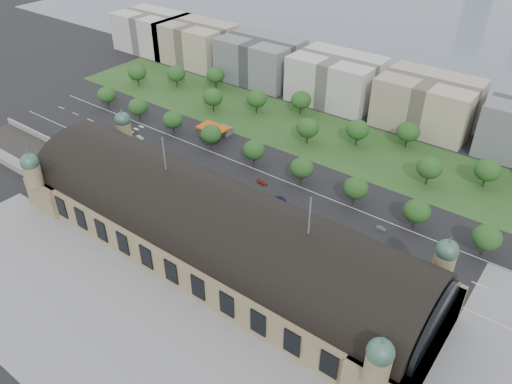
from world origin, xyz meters
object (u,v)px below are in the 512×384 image
Objects in this scene: petrol_station at (219,129)px; parked_car_0 at (123,153)px; parked_car_3 at (175,179)px; parked_car_5 at (213,199)px; traffic_car_4 at (280,198)px; parked_car_2 at (146,171)px; parked_car_6 at (190,186)px; traffic_car_0 at (109,138)px; parked_car_4 at (204,190)px; traffic_car_2 at (140,155)px; traffic_car_1 at (139,137)px; bus_mid at (268,203)px; traffic_car_3 at (262,183)px; bus_west at (225,194)px; traffic_car_5 at (381,228)px; bus_east at (333,231)px; parked_car_1 at (118,158)px.

parked_car_0 is (-22.36, -40.28, -2.20)m from petrol_station.
parked_car_3 reaches higher than parked_car_5.
traffic_car_4 is 25.98m from parked_car_5.
parked_car_0 reaches higher than parked_car_2.
parked_car_5 is (36.48, 1.40, -0.05)m from parked_car_2.
parked_car_5 is 0.96× the size of parked_car_6.
parked_car_2 is at bearing 79.43° from traffic_car_0.
parked_car_2 is 29.47m from parked_car_4.
traffic_car_2 is 1.18× the size of parked_car_4.
traffic_car_2 is 1.25× the size of parked_car_0.
parked_car_3 reaches higher than parked_car_4.
bus_mid reaches higher than traffic_car_1.
traffic_car_3 is 0.38× the size of bus_west.
traffic_car_3 is 1.00× the size of traffic_car_4.
parked_car_3 reaches higher than traffic_car_3.
traffic_car_1 is 41.87m from parked_car_3.
parked_car_5 is at bearing 106.24° from traffic_car_5.
parked_car_0 is at bearing -129.11° from parked_car_3.
petrol_station is 39.48m from traffic_car_2.
bus_mid is (74.96, 7.00, 0.81)m from parked_car_0.
parked_car_5 is 0.41× the size of bus_west.
petrol_station reaches higher than bus_mid.
parked_car_3 is at bearing -69.04° from traffic_car_4.
bus_west reaches higher than parked_car_6.
parked_car_2 is at bearing -103.72° from parked_car_4.
parked_car_5 is at bearing -52.18° from petrol_station.
traffic_car_1 is 64.19m from bus_west.
bus_mid is (41.26, 8.25, 0.74)m from parked_car_3.
bus_west is (73.65, -3.34, 1.01)m from traffic_car_0.
traffic_car_1 is at bearing 80.37° from bus_east.
traffic_car_4 is 30.79m from parked_car_4.
parked_car_0 is at bearing 75.69° from traffic_car_0.
parked_car_5 is at bearing 64.51° from parked_car_2.
parked_car_1 reaches higher than parked_car_0.
traffic_car_1 is 1.16× the size of traffic_car_5.
traffic_car_1 is at bearing -127.88° from parked_car_5.
petrol_station is 44.45m from parked_car_2.
traffic_car_0 is 0.79× the size of parked_car_5.
traffic_car_5 is at bearing 64.60° from parked_car_1.
traffic_car_4 reaches higher than parked_car_2.
traffic_car_4 is 0.94× the size of parked_car_5.
traffic_car_3 is 0.91× the size of parked_car_6.
traffic_car_2 is 1.14× the size of parked_car_2.
traffic_car_5 is at bearing 100.68° from traffic_car_0.
parked_car_0 is at bearing -66.35° from traffic_car_2.
traffic_car_4 reaches higher than traffic_car_5.
traffic_car_4 is 36.74m from parked_car_6.
traffic_car_5 is at bearing 100.87° from traffic_car_4.
parked_car_1 is 32.02m from parked_car_3.
traffic_car_0 is 64.37m from parked_car_4.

